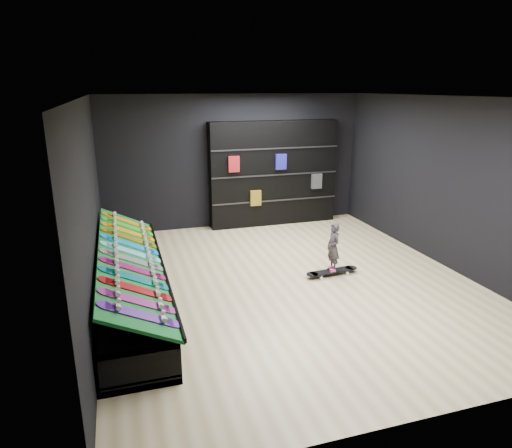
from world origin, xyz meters
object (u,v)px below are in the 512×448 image
object	(u,v)px
child	(333,257)
display_rack	(130,287)
back_shelving	(273,173)
floor_skateboard	(332,273)

from	to	relation	value
child	display_rack	bearing A→B (deg)	-89.37
back_shelving	floor_skateboard	distance (m)	3.50
floor_skateboard	back_shelving	bearing A→B (deg)	83.92
display_rack	child	size ratio (longest dim) A/B	8.73
child	floor_skateboard	bearing A→B (deg)	180.00
display_rack	back_shelving	world-z (taller)	back_shelving
display_rack	floor_skateboard	distance (m)	3.38
display_rack	floor_skateboard	bearing A→B (deg)	0.38
floor_skateboard	child	world-z (taller)	child
display_rack	back_shelving	bearing A→B (deg)	44.02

